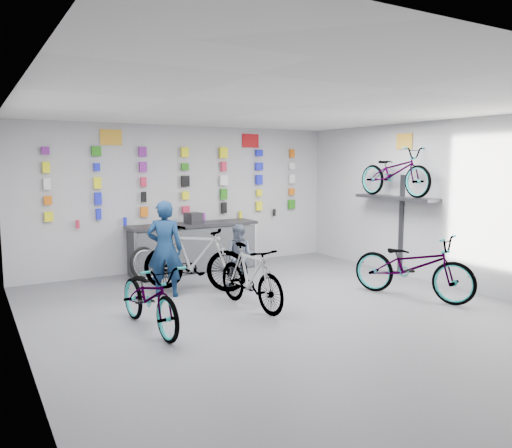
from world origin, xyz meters
TOP-DOWN VIEW (x-y plane):
  - floor at (0.00, 0.00)m, footprint 8.00×8.00m
  - ceiling at (0.00, 0.00)m, footprint 8.00×8.00m
  - wall_back at (0.00, 4.00)m, footprint 7.00×0.00m
  - wall_left at (-3.50, 0.00)m, footprint 0.00×8.00m
  - wall_right at (3.50, 0.00)m, footprint 0.00×8.00m
  - counter at (0.00, 3.54)m, footprint 2.70×0.66m
  - merch_wall at (0.09, 3.93)m, footprint 5.56×0.08m
  - wall_bracket at (3.33, 1.20)m, footprint 0.39×1.90m
  - sign_left at (-1.50, 3.98)m, footprint 0.42×0.02m
  - sign_right at (1.60, 3.98)m, footprint 0.42×0.02m
  - sign_side at (3.48, 1.20)m, footprint 0.02×0.40m
  - bike_left at (-1.95, 0.47)m, footprint 0.75×1.80m
  - bike_center at (-0.29, 0.67)m, footprint 0.61×1.68m
  - bike_right at (2.33, -0.17)m, footprint 1.41×2.17m
  - bike_service at (-0.61, 2.09)m, footprint 1.78×1.67m
  - bike_wall at (3.25, 1.20)m, footprint 0.63×1.80m
  - clerk at (-1.18, 1.98)m, footprint 0.70×0.61m
  - customer at (0.16, 1.84)m, footprint 0.71×0.69m
  - spare_wheel at (-1.14, 3.17)m, footprint 0.72×0.44m
  - register at (0.00, 3.55)m, footprint 0.34×0.35m

SIDE VIEW (x-z plane):
  - floor at x=0.00m, z-range 0.00..0.00m
  - spare_wheel at x=-1.14m, z-range -0.01..0.67m
  - bike_left at x=-1.95m, z-range 0.00..0.92m
  - counter at x=0.00m, z-range -0.01..0.99m
  - bike_center at x=-0.29m, z-range 0.00..0.99m
  - bike_right at x=2.33m, z-range 0.00..1.08m
  - bike_service at x=-0.61m, z-range 0.00..1.14m
  - customer at x=0.16m, z-range 0.00..1.15m
  - clerk at x=-1.18m, z-range 0.00..1.62m
  - register at x=0.00m, z-range 1.00..1.22m
  - wall_bracket at x=3.33m, z-range 0.46..2.46m
  - wall_back at x=0.00m, z-range -2.00..5.00m
  - wall_left at x=-3.50m, z-range -2.50..5.50m
  - wall_right at x=3.50m, z-range -2.50..5.50m
  - merch_wall at x=0.09m, z-range 1.02..2.59m
  - bike_wall at x=3.25m, z-range 1.58..2.53m
  - sign_side at x=3.48m, z-range 2.50..2.80m
  - sign_left at x=-1.50m, z-range 2.57..2.87m
  - sign_right at x=1.60m, z-range 2.57..2.87m
  - ceiling at x=0.00m, z-range 3.00..3.00m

